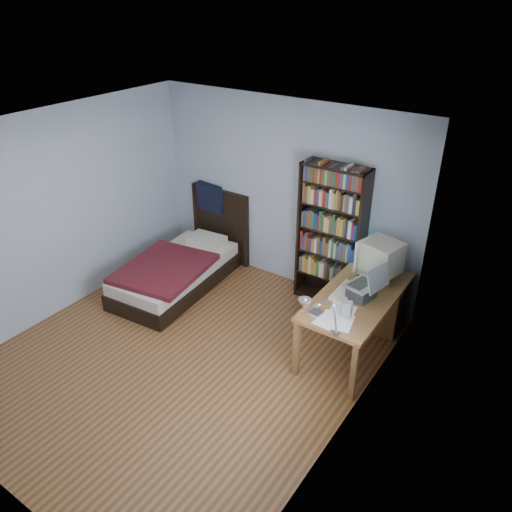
% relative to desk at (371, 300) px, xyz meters
% --- Properties ---
extents(room, '(4.20, 4.24, 2.50)m').
position_rel_desk_xyz_m(room, '(-1.48, -1.63, 0.84)').
color(room, brown).
rests_on(room, ground).
extents(desk, '(0.75, 1.56, 0.73)m').
position_rel_desk_xyz_m(desk, '(0.00, 0.00, 0.00)').
color(desk, brown).
rests_on(desk, floor).
extents(crt_monitor, '(0.48, 0.45, 0.46)m').
position_rel_desk_xyz_m(crt_monitor, '(0.03, 0.03, 0.58)').
color(crt_monitor, '#BFB99E').
rests_on(crt_monitor, desk).
extents(laptop, '(0.40, 0.39, 0.42)m').
position_rel_desk_xyz_m(laptop, '(0.07, -0.47, 0.43)').
color(laptop, '#2D2D30').
rests_on(laptop, desk).
extents(desk_lamp, '(0.23, 0.50, 0.59)m').
position_rel_desk_xyz_m(desk_lamp, '(0.00, -1.55, 0.79)').
color(desk_lamp, '#99999E').
rests_on(desk_lamp, desk).
extents(keyboard, '(0.18, 0.45, 0.04)m').
position_rel_desk_xyz_m(keyboard, '(-0.14, -0.48, 0.33)').
color(keyboard, beige).
rests_on(keyboard, desk).
extents(speaker, '(0.11, 0.11, 0.18)m').
position_rel_desk_xyz_m(speaker, '(0.07, -0.88, 0.41)').
color(speaker, gray).
rests_on(speaker, desk).
extents(soda_can, '(0.06, 0.06, 0.11)m').
position_rel_desk_xyz_m(soda_can, '(-0.11, -0.18, 0.37)').
color(soda_can, '#073513').
rests_on(soda_can, desk).
extents(mouse, '(0.06, 0.10, 0.04)m').
position_rel_desk_xyz_m(mouse, '(-0.01, -0.18, 0.33)').
color(mouse, silver).
rests_on(mouse, desk).
extents(phone_silver, '(0.07, 0.10, 0.02)m').
position_rel_desk_xyz_m(phone_silver, '(-0.22, -0.75, 0.33)').
color(phone_silver, silver).
rests_on(phone_silver, desk).
extents(phone_grey, '(0.05, 0.09, 0.02)m').
position_rel_desk_xyz_m(phone_grey, '(-0.26, -0.90, 0.33)').
color(phone_grey, gray).
rests_on(phone_grey, desk).
extents(external_drive, '(0.13, 0.13, 0.02)m').
position_rel_desk_xyz_m(external_drive, '(-0.21, -1.00, 0.33)').
color(external_drive, gray).
rests_on(external_drive, desk).
extents(bookshelf, '(0.83, 0.30, 1.84)m').
position_rel_desk_xyz_m(bookshelf, '(-0.71, 0.31, 0.51)').
color(bookshelf, black).
rests_on(bookshelf, floor).
extents(bed, '(1.16, 2.05, 1.16)m').
position_rel_desk_xyz_m(bed, '(-2.56, -0.49, -0.15)').
color(bed, black).
rests_on(bed, floor).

